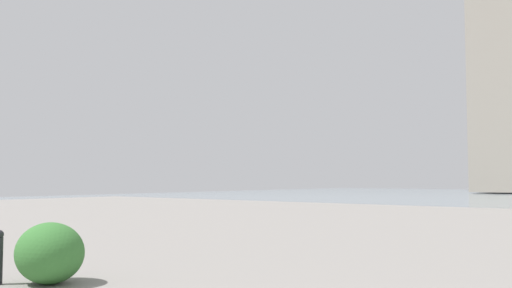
% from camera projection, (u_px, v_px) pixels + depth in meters
% --- Properties ---
extents(shrub_round, '(1.00, 0.90, 0.85)m').
position_uv_depth(shrub_round, '(50.00, 253.00, 7.73)').
color(shrub_round, '#387533').
rests_on(shrub_round, ground).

